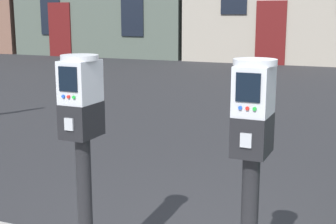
# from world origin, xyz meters

# --- Properties ---
(parking_meter_near_kerb) EXTENTS (0.22, 0.25, 1.34)m
(parking_meter_near_kerb) POSITION_xyz_m (-0.78, -0.18, 1.07)
(parking_meter_near_kerb) COLOR black
(parking_meter_near_kerb) RESTS_ON sidewalk_slab
(parking_meter_twin_adjacent) EXTENTS (0.22, 0.25, 1.36)m
(parking_meter_twin_adjacent) POSITION_xyz_m (0.22, -0.18, 1.08)
(parking_meter_twin_adjacent) COLOR black
(parking_meter_twin_adjacent) RESTS_ON sidewalk_slab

